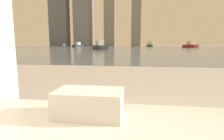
# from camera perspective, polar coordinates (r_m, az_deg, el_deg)

# --- Properties ---
(towel_stack) EXTENTS (0.30, 0.18, 0.12)m
(towel_stack) POSITION_cam_1_polar(r_m,az_deg,el_deg) (0.81, -7.49, -10.66)
(towel_stack) COLOR silver
(towel_stack) RESTS_ON bathtub
(harbor_water) EXTENTS (180.00, 110.00, 0.01)m
(harbor_water) POSITION_cam_1_polar(r_m,az_deg,el_deg) (61.96, 7.61, 7.36)
(harbor_water) COLOR slate
(harbor_water) RESTS_ON ground_plane
(harbor_boat_0) EXTENTS (2.55, 5.80, 2.11)m
(harbor_boat_0) POSITION_cam_1_polar(r_m,az_deg,el_deg) (84.56, 12.11, 7.97)
(harbor_boat_0) COLOR #335647
(harbor_boat_0) RESTS_ON harbor_water
(harbor_boat_1) EXTENTS (2.36, 3.44, 1.23)m
(harbor_boat_1) POSITION_cam_1_polar(r_m,az_deg,el_deg) (76.07, -15.38, 7.62)
(harbor_boat_1) COLOR #335647
(harbor_boat_1) RESTS_ON harbor_water
(harbor_boat_2) EXTENTS (3.77, 5.33, 1.90)m
(harbor_boat_2) POSITION_cam_1_polar(r_m,az_deg,el_deg) (59.57, 24.19, 7.34)
(harbor_boat_2) COLOR maroon
(harbor_boat_2) RESTS_ON harbor_water
(harbor_boat_3) EXTENTS (3.42, 4.37, 1.58)m
(harbor_boat_3) POSITION_cam_1_polar(r_m,az_deg,el_deg) (31.22, -4.00, 7.68)
(harbor_boat_3) COLOR #2D2D33
(harbor_boat_3) RESTS_ON harbor_water
(harbor_boat_4) EXTENTS (3.29, 5.10, 1.81)m
(harbor_boat_4) POSITION_cam_1_polar(r_m,az_deg,el_deg) (67.95, -11.05, 7.90)
(harbor_boat_4) COLOR #2D2D33
(harbor_boat_4) RESTS_ON harbor_water
(skyline_tower_0) EXTENTS (12.81, 6.59, 49.25)m
(skyline_tower_0) POSITION_cam_1_polar(r_m,az_deg,el_deg) (131.34, -16.95, 18.30)
(skyline_tower_0) COLOR slate
(skyline_tower_0) RESTS_ON ground_plane
(skyline_tower_2) EXTENTS (6.17, 9.93, 38.14)m
(skyline_tower_2) POSITION_cam_1_polar(r_m,az_deg,el_deg) (120.64, -0.79, 16.90)
(skyline_tower_2) COLOR gray
(skyline_tower_2) RESTS_ON ground_plane
(skyline_tower_3) EXTENTS (6.06, 7.11, 51.32)m
(skyline_tower_3) POSITION_cam_1_polar(r_m,az_deg,el_deg) (120.53, 7.98, 20.02)
(skyline_tower_3) COLOR gray
(skyline_tower_3) RESTS_ON ground_plane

